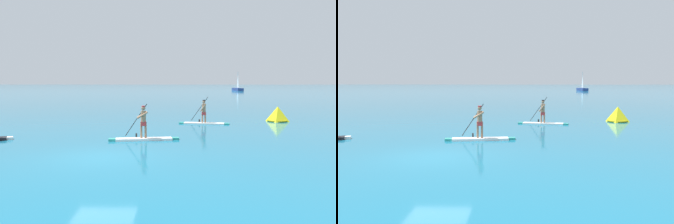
{
  "view_description": "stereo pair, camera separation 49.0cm",
  "coord_description": "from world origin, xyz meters",
  "views": [
    {
      "loc": [
        2.9,
        -13.96,
        3.06
      ],
      "look_at": [
        2.42,
        7.94,
        1.1
      ],
      "focal_mm": 38.51,
      "sensor_mm": 36.0,
      "label": 1
    },
    {
      "loc": [
        3.39,
        -13.94,
        3.06
      ],
      "look_at": [
        2.42,
        7.94,
        1.1
      ],
      "focal_mm": 38.51,
      "sensor_mm": 36.0,
      "label": 2
    }
  ],
  "objects": [
    {
      "name": "race_marker_buoy",
      "position": [
        10.4,
        12.57,
        0.49
      ],
      "size": [
        1.62,
        1.62,
        1.11
      ],
      "color": "yellow",
      "rests_on": "ground"
    },
    {
      "name": "ground",
      "position": [
        0.0,
        0.0,
        0.0
      ],
      "size": [
        440.0,
        440.0,
        0.0
      ],
      "primitive_type": "plane",
      "color": "#196B8C"
    },
    {
      "name": "sailboat_right_horizon",
      "position": [
        20.41,
        88.49,
        0.62
      ],
      "size": [
        2.43,
        6.16,
        5.31
      ],
      "rotation": [
        0.0,
        0.0,
        1.71
      ],
      "color": "navy",
      "rests_on": "ground"
    },
    {
      "name": "paddleboarder_mid_center",
      "position": [
        1.26,
        4.1,
        0.35
      ],
      "size": [
        3.58,
        0.98,
        1.86
      ],
      "rotation": [
        0.0,
        0.0,
        3.28
      ],
      "color": "white",
      "rests_on": "ground"
    },
    {
      "name": "paddleboarder_far_right",
      "position": [
        4.84,
        10.97,
        0.35
      ],
      "size": [
        3.5,
        1.2,
        1.92
      ],
      "rotation": [
        0.0,
        0.0,
        2.97
      ],
      "color": "white",
      "rests_on": "ground"
    }
  ]
}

